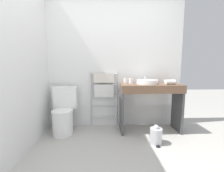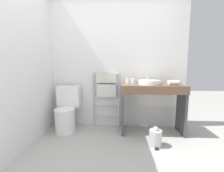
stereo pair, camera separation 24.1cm
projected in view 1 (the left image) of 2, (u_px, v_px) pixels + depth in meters
The scene contains 11 objects.
wall_back at pixel (113, 57), 2.89m from camera, with size 2.67×0.12×2.70m, color white.
wall_side at pixel (23, 53), 2.06m from camera, with size 0.12×2.16×2.70m, color white.
toilet at pixel (64, 113), 2.64m from camera, with size 0.42×0.51×0.82m.
towel_radiator at pixel (104, 89), 2.85m from camera, with size 0.53×0.06×1.07m.
vanity_counter at pixel (150, 99), 2.67m from camera, with size 1.06×0.48×0.86m.
sink_basin at pixel (147, 82), 2.66m from camera, with size 0.37×0.37×0.07m.
faucet at pixel (145, 79), 2.82m from camera, with size 0.02×0.10×0.11m.
cup_near_wall at pixel (126, 81), 2.78m from camera, with size 0.08×0.08×0.09m.
cup_near_edge at pixel (131, 81), 2.76m from camera, with size 0.07×0.07×0.09m.
hair_dryer at pixel (171, 82), 2.60m from camera, with size 0.22×0.18×0.08m.
trash_bin at pixel (156, 136), 2.26m from camera, with size 0.18×0.21×0.30m.
Camera 1 is at (-0.13, -1.42, 1.16)m, focal length 24.00 mm.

